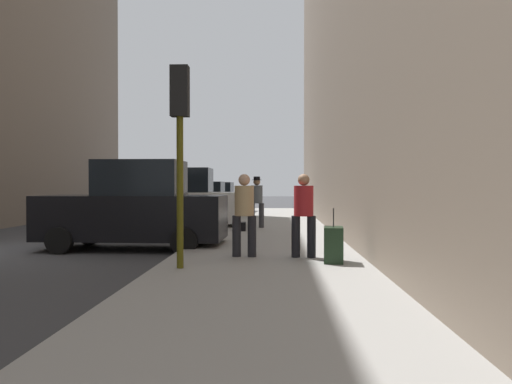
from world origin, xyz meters
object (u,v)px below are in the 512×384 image
at_px(rolling_suitcase, 333,245).
at_px(parked_blue_sedan, 213,199).
at_px(fire_hydrant, 231,214).
at_px(pedestrian_in_red_jacket, 304,211).
at_px(parked_black_suv, 135,209).
at_px(pedestrian_with_beanie, 257,199).
at_px(parked_white_van, 179,201).
at_px(pedestrian_in_tan_coat, 244,211).
at_px(parked_dark_green_sedan, 199,202).
at_px(traffic_light, 180,122).
at_px(duffel_bag, 241,226).

bearing_deg(rolling_suitcase, parked_blue_sedan, 104.13).
bearing_deg(fire_hydrant, pedestrian_in_red_jacket, -76.14).
distance_m(parked_black_suv, pedestrian_with_beanie, 5.64).
distance_m(parked_white_van, pedestrian_with_beanie, 3.01).
height_order(parked_white_van, pedestrian_in_tan_coat, parked_white_van).
bearing_deg(pedestrian_with_beanie, parked_dark_green_sedan, 116.52).
height_order(traffic_light, pedestrian_with_beanie, traffic_light).
relative_size(parked_white_van, pedestrian_in_tan_coat, 2.70).
bearing_deg(duffel_bag, parked_blue_sedan, 101.42).
distance_m(fire_hydrant, duffel_bag, 3.64).
relative_size(parked_white_van, traffic_light, 1.28).
relative_size(parked_blue_sedan, pedestrian_in_red_jacket, 2.50).
height_order(parked_blue_sedan, duffel_bag, parked_blue_sedan).
relative_size(parked_white_van, pedestrian_in_red_jacket, 2.70).
bearing_deg(pedestrian_in_red_jacket, rolling_suitcase, -50.30).
relative_size(pedestrian_with_beanie, rolling_suitcase, 1.71).
distance_m(pedestrian_in_tan_coat, pedestrian_with_beanie, 7.02).
distance_m(pedestrian_in_tan_coat, rolling_suitcase, 1.98).
bearing_deg(parked_black_suv, pedestrian_in_red_jacket, -28.40).
bearing_deg(rolling_suitcase, pedestrian_in_tan_coat, 158.52).
bearing_deg(pedestrian_in_red_jacket, parked_white_van, 117.67).
relative_size(parked_black_suv, pedestrian_with_beanie, 2.61).
xyz_separation_m(parked_white_van, pedestrian_in_red_jacket, (4.13, -7.88, 0.07)).
distance_m(pedestrian_in_red_jacket, pedestrian_in_tan_coat, 1.22).
distance_m(fire_hydrant, pedestrian_in_tan_coat, 9.47).
xyz_separation_m(parked_white_van, rolling_suitcase, (4.66, -8.52, -0.54)).
bearing_deg(pedestrian_in_tan_coat, pedestrian_with_beanie, 90.06).
distance_m(parked_black_suv, traffic_light, 4.43).
height_order(parked_blue_sedan, pedestrian_in_red_jacket, pedestrian_in_red_jacket).
relative_size(parked_dark_green_sedan, pedestrian_in_tan_coat, 2.48).
distance_m(parked_black_suv, pedestrian_in_red_jacket, 4.70).
bearing_deg(parked_black_suv, traffic_light, -63.01).
relative_size(parked_black_suv, parked_white_van, 1.01).
distance_m(traffic_light, pedestrian_with_beanie, 8.69).
bearing_deg(parked_dark_green_sedan, parked_black_suv, -90.00).
bearing_deg(pedestrian_with_beanie, parked_black_suv, -120.95).
bearing_deg(pedestrian_with_beanie, traffic_light, -97.04).
height_order(parked_blue_sedan, fire_hydrant, parked_blue_sedan).
bearing_deg(traffic_light, parked_blue_sedan, 95.49).
distance_m(parked_black_suv, rolling_suitcase, 5.51).
bearing_deg(pedestrian_in_red_jacket, traffic_light, -148.31).
bearing_deg(fire_hydrant, parked_black_suv, -104.07).
bearing_deg(pedestrian_with_beanie, rolling_suitcase, -77.12).
xyz_separation_m(parked_black_suv, rolling_suitcase, (4.66, -2.88, -0.54)).
distance_m(traffic_light, duffel_bag, 7.69).
distance_m(parked_black_suv, parked_blue_sedan, 15.65).
xyz_separation_m(parked_white_van, duffel_bag, (2.43, -2.02, -0.74)).
height_order(parked_black_suv, parked_blue_sedan, parked_black_suv).
distance_m(parked_white_van, parked_blue_sedan, 10.01).
bearing_deg(duffel_bag, parked_white_van, 140.21).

